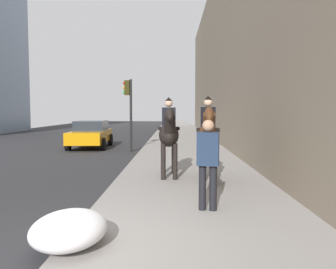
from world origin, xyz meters
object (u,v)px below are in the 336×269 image
Objects in this scene: mounted_horse_near at (169,133)px; pedestrian_greeting at (208,159)px; mounted_horse_far at (208,135)px; car_near_lane at (91,134)px; traffic_light_near_curb at (129,103)px.

mounted_horse_near reaches higher than pedestrian_greeting.
pedestrian_greeting is (-2.51, 0.24, -0.26)m from mounted_horse_far.
car_near_lane is (8.81, 4.31, -0.60)m from mounted_horse_near.
traffic_light_near_curb is at bearing -166.30° from mounted_horse_near.
mounted_horse_near is 1.00× the size of mounted_horse_far.
mounted_horse_far is 8.38m from traffic_light_near_curb.
traffic_light_near_curb is (-1.82, -2.29, 1.59)m from car_near_lane.
mounted_horse_far is 1.32× the size of pedestrian_greeting.
car_near_lane is at bearing 51.57° from traffic_light_near_curb.
pedestrian_greeting is 0.39× the size of car_near_lane.
car_near_lane is at bearing -146.93° from mounted_horse_far.
traffic_light_near_curb reaches higher than mounted_horse_far.
mounted_horse_near is 0.65× the size of traffic_light_near_curb.
mounted_horse_near is at bearing -122.51° from mounted_horse_far.
pedestrian_greeting is 10.71m from traffic_light_near_curb.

